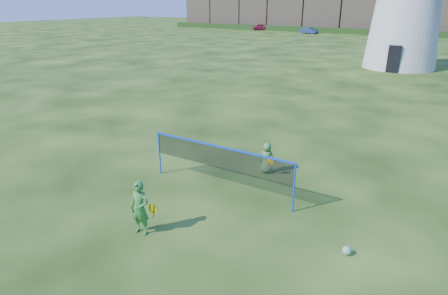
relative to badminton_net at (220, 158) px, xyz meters
name	(u,v)px	position (x,y,z in m)	size (l,w,h in m)	color
ground	(210,195)	(-0.08, -0.44, -1.14)	(220.00, 220.00, 0.00)	black
badminton_net	(220,158)	(0.00, 0.00, 0.00)	(5.05, 0.05, 1.55)	blue
player_girl	(140,208)	(-0.48, -3.12, -0.39)	(0.71, 0.43, 1.49)	#398435
player_boy	(267,158)	(0.67, 2.05, -0.58)	(0.65, 0.44, 1.12)	#599045
play_ball	(347,251)	(4.38, -1.20, -1.03)	(0.22, 0.22, 0.22)	green
terraced_houses	(310,10)	(-22.96, 71.56, 2.89)	(58.67, 8.40, 8.40)	#9A8267
hedge	(302,29)	(-22.08, 65.56, -0.64)	(62.00, 0.80, 1.00)	#193814
car_left	(262,27)	(-30.83, 65.51, -0.49)	(1.53, 3.80, 1.30)	maroon
car_right	(309,31)	(-19.44, 62.24, -0.58)	(1.18, 3.38, 1.11)	navy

